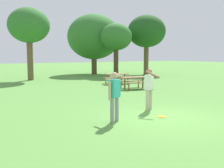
% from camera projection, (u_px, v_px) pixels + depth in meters
% --- Properties ---
extents(ground_plane, '(120.00, 120.00, 0.00)m').
position_uv_depth(ground_plane, '(164.00, 118.00, 8.99)').
color(ground_plane, '#568E3D').
extents(person_thrower, '(0.58, 0.81, 1.64)m').
position_uv_depth(person_thrower, '(149.00, 86.00, 10.18)').
color(person_thrower, '#B7AD93').
rests_on(person_thrower, ground).
extents(person_catcher, '(0.58, 0.81, 1.64)m').
position_uv_depth(person_catcher, '(114.00, 93.00, 8.33)').
color(person_catcher, gray).
rests_on(person_catcher, ground).
extents(frisbee, '(0.29, 0.29, 0.03)m').
position_uv_depth(frisbee, '(162.00, 117.00, 9.07)').
color(frisbee, yellow).
rests_on(frisbee, ground).
extents(picnic_table_near, '(1.89, 1.65, 0.77)m').
position_uv_depth(picnic_table_near, '(134.00, 80.00, 16.55)').
color(picnic_table_near, olive).
rests_on(picnic_table_near, ground).
extents(picnic_table_far, '(1.93, 1.71, 0.77)m').
position_uv_depth(picnic_table_far, '(117.00, 76.00, 19.31)').
color(picnic_table_far, olive).
rests_on(picnic_table_far, ground).
extents(tree_tall_left, '(3.49, 3.49, 6.15)m').
position_uv_depth(tree_tall_left, '(29.00, 26.00, 21.62)').
color(tree_tall_left, brown).
rests_on(tree_tall_left, ground).
extents(tree_broad_center, '(5.92, 5.92, 6.69)m').
position_uv_depth(tree_broad_center, '(94.00, 37.00, 28.61)').
color(tree_broad_center, brown).
rests_on(tree_broad_center, ground).
extents(tree_far_right, '(3.23, 3.23, 5.37)m').
position_uv_depth(tree_far_right, '(116.00, 37.00, 25.97)').
color(tree_far_right, '#4C3823').
rests_on(tree_far_right, ground).
extents(tree_slender_mid, '(4.18, 4.18, 6.53)m').
position_uv_depth(tree_slender_mid, '(147.00, 32.00, 28.24)').
color(tree_slender_mid, brown).
rests_on(tree_slender_mid, ground).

